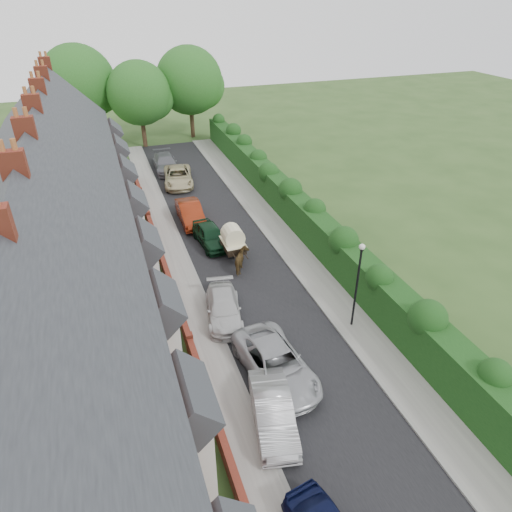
{
  "coord_description": "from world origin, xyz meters",
  "views": [
    {
      "loc": [
        -7.95,
        -12.64,
        16.17
      ],
      "look_at": [
        -0.29,
        9.3,
        2.2
      ],
      "focal_mm": 32.0,
      "sensor_mm": 36.0,
      "label": 1
    }
  ],
  "objects_px": {
    "car_silver_b": "(276,364)",
    "car_silver_a": "(273,412)",
    "lamppost": "(358,276)",
    "horse": "(242,261)",
    "car_beige": "(178,177)",
    "car_red": "(190,213)",
    "car_green": "(210,235)",
    "car_grey": "(166,163)",
    "horse_cart": "(233,239)",
    "car_white": "(224,308)"
  },
  "relations": [
    {
      "from": "car_silver_b",
      "to": "car_silver_a",
      "type": "bearing_deg",
      "value": -118.93
    },
    {
      "from": "lamppost",
      "to": "horse",
      "type": "bearing_deg",
      "value": 118.56
    },
    {
      "from": "car_beige",
      "to": "car_silver_b",
      "type": "bearing_deg",
      "value": -82.48
    },
    {
      "from": "car_silver_b",
      "to": "car_red",
      "type": "height_order",
      "value": "car_red"
    },
    {
      "from": "car_silver_b",
      "to": "car_green",
      "type": "relative_size",
      "value": 1.29
    },
    {
      "from": "car_grey",
      "to": "car_silver_b",
      "type": "bearing_deg",
      "value": -87.84
    },
    {
      "from": "car_silver_a",
      "to": "car_grey",
      "type": "height_order",
      "value": "car_grey"
    },
    {
      "from": "car_beige",
      "to": "horse_cart",
      "type": "height_order",
      "value": "horse_cart"
    },
    {
      "from": "car_grey",
      "to": "horse_cart",
      "type": "relative_size",
      "value": 1.65
    },
    {
      "from": "lamppost",
      "to": "car_beige",
      "type": "distance_m",
      "value": 24.06
    },
    {
      "from": "horse_cart",
      "to": "car_red",
      "type": "bearing_deg",
      "value": 104.85
    },
    {
      "from": "car_beige",
      "to": "car_green",
      "type": "bearing_deg",
      "value": -81.87
    },
    {
      "from": "car_silver_a",
      "to": "car_silver_b",
      "type": "bearing_deg",
      "value": 77.33
    },
    {
      "from": "car_silver_a",
      "to": "car_red",
      "type": "relative_size",
      "value": 0.94
    },
    {
      "from": "car_silver_a",
      "to": "horse",
      "type": "distance_m",
      "value": 12.16
    },
    {
      "from": "car_green",
      "to": "car_red",
      "type": "relative_size",
      "value": 0.92
    },
    {
      "from": "lamppost",
      "to": "car_green",
      "type": "distance_m",
      "value": 12.67
    },
    {
      "from": "car_silver_b",
      "to": "car_beige",
      "type": "bearing_deg",
      "value": 84.27
    },
    {
      "from": "lamppost",
      "to": "car_red",
      "type": "distance_m",
      "value": 16.52
    },
    {
      "from": "car_beige",
      "to": "car_grey",
      "type": "height_order",
      "value": "car_grey"
    },
    {
      "from": "car_silver_b",
      "to": "horse",
      "type": "distance_m",
      "value": 9.47
    },
    {
      "from": "car_grey",
      "to": "horse",
      "type": "height_order",
      "value": "car_grey"
    },
    {
      "from": "car_red",
      "to": "horse_cart",
      "type": "relative_size",
      "value": 1.48
    },
    {
      "from": "car_green",
      "to": "car_beige",
      "type": "height_order",
      "value": "car_beige"
    },
    {
      "from": "car_silver_b",
      "to": "horse_cart",
      "type": "relative_size",
      "value": 1.74
    },
    {
      "from": "car_silver_b",
      "to": "car_grey",
      "type": "xyz_separation_m",
      "value": [
        -0.2,
        29.53,
        -0.01
      ]
    },
    {
      "from": "car_silver_a",
      "to": "horse",
      "type": "relative_size",
      "value": 2.53
    },
    {
      "from": "car_grey",
      "to": "horse",
      "type": "xyz_separation_m",
      "value": [
        1.51,
        -20.15,
        -0.02
      ]
    },
    {
      "from": "lamppost",
      "to": "car_silver_b",
      "type": "height_order",
      "value": "lamppost"
    },
    {
      "from": "car_white",
      "to": "horse",
      "type": "bearing_deg",
      "value": 70.9
    },
    {
      "from": "car_beige",
      "to": "horse_cart",
      "type": "xyz_separation_m",
      "value": [
        1.03,
        -14.17,
        0.57
      ]
    },
    {
      "from": "car_silver_a",
      "to": "car_beige",
      "type": "distance_m",
      "value": 28.05
    },
    {
      "from": "car_beige",
      "to": "horse",
      "type": "bearing_deg",
      "value": -78.19
    },
    {
      "from": "car_white",
      "to": "horse",
      "type": "xyz_separation_m",
      "value": [
        2.43,
        4.29,
        0.09
      ]
    },
    {
      "from": "car_grey",
      "to": "car_silver_a",
      "type": "bearing_deg",
      "value": -89.87
    },
    {
      "from": "horse",
      "to": "horse_cart",
      "type": "bearing_deg",
      "value": -66.25
    },
    {
      "from": "car_beige",
      "to": "car_red",
      "type": "bearing_deg",
      "value": -86.05
    },
    {
      "from": "car_silver_b",
      "to": "car_red",
      "type": "distance_m",
      "value": 17.43
    },
    {
      "from": "car_grey",
      "to": "car_white",
      "type": "bearing_deg",
      "value": -90.38
    },
    {
      "from": "lamppost",
      "to": "car_green",
      "type": "height_order",
      "value": "lamppost"
    },
    {
      "from": "car_green",
      "to": "car_red",
      "type": "bearing_deg",
      "value": 93.04
    },
    {
      "from": "horse_cart",
      "to": "car_beige",
      "type": "bearing_deg",
      "value": 94.15
    },
    {
      "from": "car_white",
      "to": "car_green",
      "type": "distance_m",
      "value": 8.48
    },
    {
      "from": "car_silver_a",
      "to": "car_white",
      "type": "xyz_separation_m",
      "value": [
        0.0,
        7.62,
        -0.08
      ]
    },
    {
      "from": "lamppost",
      "to": "car_green",
      "type": "relative_size",
      "value": 1.18
    },
    {
      "from": "lamppost",
      "to": "car_grey",
      "type": "relative_size",
      "value": 0.97
    },
    {
      "from": "car_white",
      "to": "car_grey",
      "type": "height_order",
      "value": "car_grey"
    },
    {
      "from": "car_red",
      "to": "horse_cart",
      "type": "height_order",
      "value": "horse_cart"
    },
    {
      "from": "lamppost",
      "to": "car_silver_b",
      "type": "relative_size",
      "value": 0.92
    },
    {
      "from": "car_beige",
      "to": "horse_cart",
      "type": "relative_size",
      "value": 1.69
    }
  ]
}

